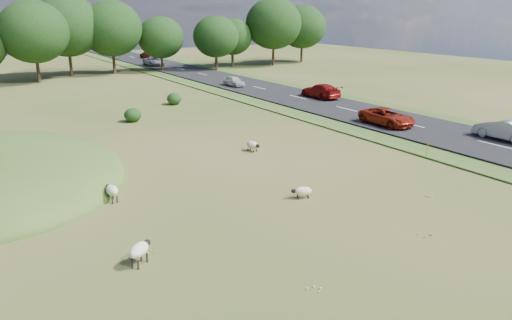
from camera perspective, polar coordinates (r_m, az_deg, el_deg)
The scene contains 15 objects.
ground at distance 43.40m, azimuth -13.60°, elevation 3.55°, with size 160.00×160.00×0.00m, color #354E18.
road at distance 60.92m, azimuth 1.39°, elevation 7.90°, with size 8.00×150.00×0.25m, color black.
treeline at distance 76.66m, azimuth -23.61°, elevation 13.24°, with size 96.28×14.66×11.70m.
shrubs at distance 49.91m, azimuth -20.65°, elevation 5.40°, with size 24.80×11.11×1.33m.
marker_post at distance 35.62m, azimuth 19.00°, elevation 1.20°, with size 0.06×0.06×1.20m, color #D8590C.
sheep_0 at distance 27.08m, azimuth -16.17°, elevation -3.33°, with size 0.62×1.26×0.90m.
sheep_1 at distance 35.21m, azimuth -0.39°, elevation 1.73°, with size 0.73×1.30×0.72m.
sheep_2 at distance 26.61m, azimuth 5.33°, elevation -3.56°, with size 1.17×0.83×0.65m.
sheep_3 at distance 20.34m, azimuth -13.17°, elevation -9.95°, with size 1.27×1.11×0.93m.
car_0 at distance 64.06m, azimuth -2.55°, elevation 9.02°, with size 1.50×3.72×1.27m, color silver.
car_2 at distance 89.23m, azimuth -11.60°, elevation 11.00°, with size 2.41×5.23×1.45m, color #A5A7AD.
car_3 at distance 102.48m, azimuth -12.18°, elevation 11.72°, with size 2.15×5.30×1.54m, color maroon.
car_4 at distance 55.82m, azimuth 7.40°, elevation 7.85°, with size 2.13×5.23×1.52m, color maroon.
car_5 at distance 41.73m, azimuth 26.53°, elevation 3.10°, with size 1.58×4.52×1.49m, color #B5B9BD.
car_6 at distance 43.57m, azimuth 14.76°, elevation 4.80°, with size 2.33×5.05×1.40m, color maroon.
Camera 1 is at (-13.15, -20.20, 9.70)m, focal length 35.00 mm.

